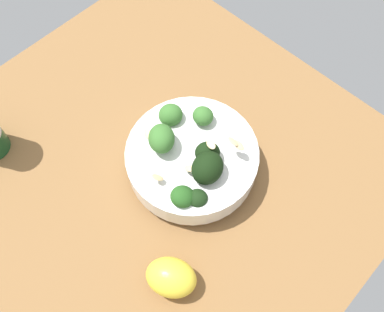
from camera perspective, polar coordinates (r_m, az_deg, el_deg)
name	(u,v)px	position (r cm, az deg, el deg)	size (l,w,h in cm)	color
ground_plane	(150,175)	(65.19, -5.76, -2.61)	(66.31, 66.31, 4.65)	brown
bowl_of_broccoli	(192,157)	(59.41, -0.06, -0.21)	(19.02, 19.02, 9.67)	white
lemon_wedge	(171,277)	(55.07, -2.89, -16.41)	(6.66, 5.08, 5.09)	yellow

